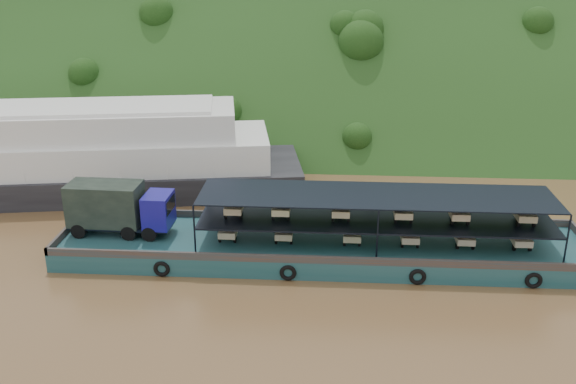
{
  "coord_description": "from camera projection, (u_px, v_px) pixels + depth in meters",
  "views": [
    {
      "loc": [
        0.82,
        -39.69,
        19.41
      ],
      "look_at": [
        -2.0,
        3.0,
        3.2
      ],
      "focal_mm": 40.0,
      "sensor_mm": 36.0,
      "label": 1
    }
  ],
  "objects": [
    {
      "name": "passenger_ferry",
      "position": [
        83.0,
        155.0,
        54.03
      ],
      "size": [
        37.71,
        15.02,
        7.43
      ],
      "rotation": [
        0.0,
        0.0,
        0.16
      ],
      "color": "black",
      "rests_on": "ground"
    },
    {
      "name": "cargo_barge",
      "position": [
        301.0,
        240.0,
        42.99
      ],
      "size": [
        35.0,
        7.18,
        4.75
      ],
      "color": "#144348",
      "rests_on": "ground"
    },
    {
      "name": "ground",
      "position": [
        314.0,
        252.0,
        43.97
      ],
      "size": [
        160.0,
        160.0,
        0.0
      ],
      "primitive_type": "plane",
      "color": "brown",
      "rests_on": "ground"
    },
    {
      "name": "hillside",
      "position": [
        322.0,
        121.0,
        77.56
      ],
      "size": [
        140.0,
        39.6,
        39.6
      ],
      "primitive_type": "cube",
      "rotation": [
        0.79,
        0.0,
        0.0
      ],
      "color": "#1F3C15",
      "rests_on": "ground"
    }
  ]
}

